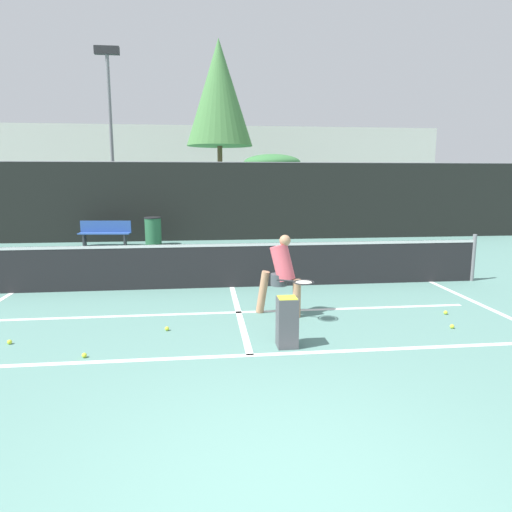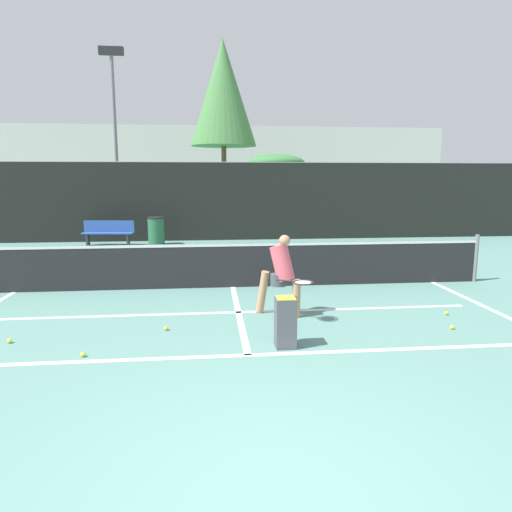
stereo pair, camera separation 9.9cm
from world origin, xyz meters
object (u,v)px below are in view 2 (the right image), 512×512
object	(u,v)px
player_practicing	(281,273)
parked_car	(125,217)
courtside_bench	(108,232)
trash_bin	(156,231)
ball_hopper	(285,321)

from	to	relation	value
player_practicing	parked_car	xyz separation A→B (m)	(-4.99, 13.69, -0.16)
courtside_bench	parked_car	xyz separation A→B (m)	(-0.31, 5.00, 0.11)
player_practicing	trash_bin	xyz separation A→B (m)	(-3.05, 8.69, -0.26)
courtside_bench	trash_bin	bearing A→B (deg)	6.17
courtside_bench	trash_bin	xyz separation A→B (m)	(1.63, -0.00, 0.02)
player_practicing	parked_car	size ratio (longest dim) A/B	0.36
ball_hopper	trash_bin	xyz separation A→B (m)	(-2.88, 10.15, 0.12)
courtside_bench	ball_hopper	bearing A→B (deg)	-59.84
player_practicing	ball_hopper	size ratio (longest dim) A/B	1.97
courtside_bench	trash_bin	size ratio (longest dim) A/B	1.82
parked_car	ball_hopper	bearing A→B (deg)	-72.35
trash_bin	courtside_bench	bearing A→B (deg)	179.97
courtside_bench	player_practicing	bearing A→B (deg)	-55.48
ball_hopper	courtside_bench	xyz separation A→B (m)	(-4.51, 10.16, 0.10)
courtside_bench	trash_bin	distance (m)	1.63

